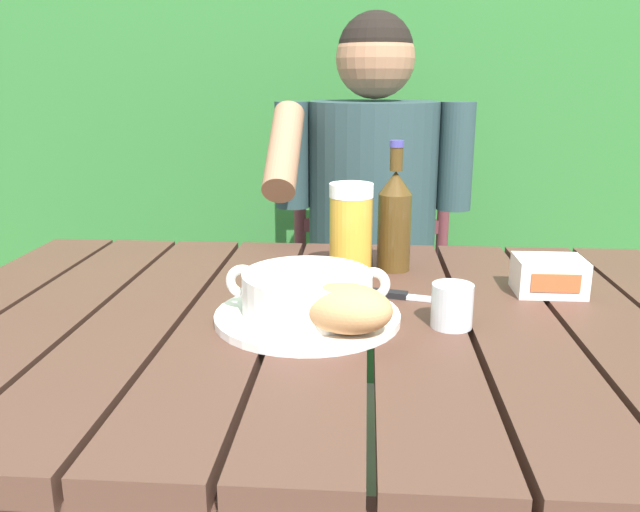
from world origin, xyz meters
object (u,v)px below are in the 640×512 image
object	(u,v)px
water_glass_small	(452,306)
beer_bottle	(395,218)
bread_roll	(346,308)
chair_near_diner	(370,289)
serving_plate	(308,316)
soup_bowl	(307,292)
person_eating	(371,224)
table_knife	(405,296)
beer_glass	(351,231)
butter_tub	(549,276)

from	to	relation	value
water_glass_small	beer_bottle	bearing A→B (deg)	104.29
bread_roll	chair_near_diner	bearing A→B (deg)	87.62
serving_plate	soup_bowl	xyz separation A→B (m)	(0.00, -0.00, 0.04)
beer_bottle	serving_plate	bearing A→B (deg)	-116.40
person_eating	beer_bottle	distance (m)	0.44
bread_roll	table_knife	size ratio (longest dim) A/B	1.03
table_knife	beer_glass	bearing A→B (deg)	128.67
water_glass_small	butter_tub	distance (m)	0.24
serving_plate	butter_tub	distance (m)	0.41
bread_roll	person_eating	bearing A→B (deg)	87.22
butter_tub	table_knife	xyz separation A→B (m)	(-0.23, -0.05, -0.03)
butter_tub	serving_plate	bearing A→B (deg)	-158.33
person_eating	serving_plate	bearing A→B (deg)	-97.83
water_glass_small	person_eating	bearing A→B (deg)	98.94
soup_bowl	bread_roll	bearing A→B (deg)	-49.40
chair_near_diner	serving_plate	xyz separation A→B (m)	(-0.10, -0.89, 0.25)
chair_near_diner	person_eating	world-z (taller)	person_eating
serving_plate	bread_roll	distance (m)	0.10
soup_bowl	bread_roll	distance (m)	0.09
butter_tub	table_knife	world-z (taller)	butter_tub
chair_near_diner	bread_roll	world-z (taller)	chair_near_diner
person_eating	chair_near_diner	bearing A→B (deg)	89.17
water_glass_small	bread_roll	bearing A→B (deg)	-158.73
serving_plate	beer_bottle	world-z (taller)	beer_bottle
person_eating	butter_tub	xyz separation A→B (m)	(0.29, -0.54, 0.04)
beer_bottle	bread_roll	bearing A→B (deg)	-102.65
chair_near_diner	soup_bowl	size ratio (longest dim) A/B	4.12
chair_near_diner	water_glass_small	world-z (taller)	chair_near_diner
soup_bowl	butter_tub	distance (m)	0.41
serving_plate	bread_roll	xyz separation A→B (m)	(0.06, -0.07, 0.04)
water_glass_small	butter_tub	size ratio (longest dim) A/B	0.57
butter_tub	water_glass_small	bearing A→B (deg)	-137.39
table_knife	person_eating	bearing A→B (deg)	95.15
chair_near_diner	bread_roll	distance (m)	1.00
serving_plate	water_glass_small	distance (m)	0.21
water_glass_small	butter_tub	world-z (taller)	water_glass_small
beer_bottle	water_glass_small	distance (m)	0.30
serving_plate	soup_bowl	world-z (taller)	soup_bowl
water_glass_small	table_knife	bearing A→B (deg)	116.25
person_eating	butter_tub	bearing A→B (deg)	-62.00
chair_near_diner	person_eating	size ratio (longest dim) A/B	0.80
bread_roll	serving_plate	bearing A→B (deg)	130.60
soup_bowl	bread_roll	xyz separation A→B (m)	(0.06, -0.07, 0.00)
beer_glass	butter_tub	xyz separation A→B (m)	(0.33, -0.07, -0.05)
chair_near_diner	person_eating	bearing A→B (deg)	-90.83
bread_roll	beer_bottle	world-z (taller)	beer_bottle
soup_bowl	butter_tub	xyz separation A→B (m)	(0.38, 0.15, -0.01)
chair_near_diner	table_knife	world-z (taller)	chair_near_diner
chair_near_diner	person_eating	xyz separation A→B (m)	(-0.00, -0.20, 0.24)
soup_bowl	butter_tub	world-z (taller)	soup_bowl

